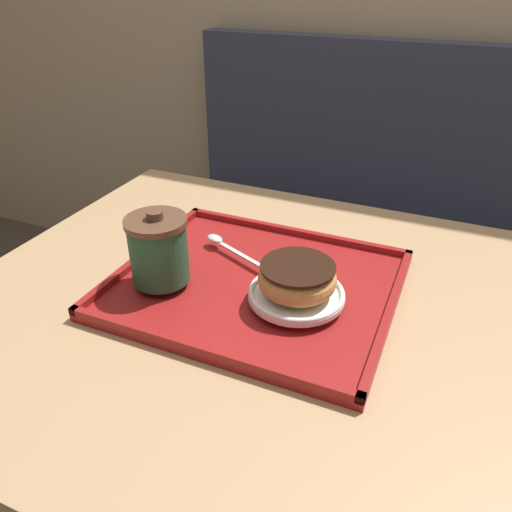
# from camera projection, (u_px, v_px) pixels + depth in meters

# --- Properties ---
(booth_bench) EXTENTS (1.16, 0.44, 1.00)m
(booth_bench) POSITION_uv_depth(u_px,v_px,m) (348.00, 260.00, 1.71)
(booth_bench) COLOR #33384C
(booth_bench) RESTS_ON ground_plane
(cafe_table) EXTENTS (0.91, 0.84, 0.73)m
(cafe_table) POSITION_uv_depth(u_px,v_px,m) (242.00, 376.00, 0.90)
(cafe_table) COLOR tan
(cafe_table) RESTS_ON ground_plane
(serving_tray) EXTENTS (0.45, 0.38, 0.02)m
(serving_tray) POSITION_uv_depth(u_px,v_px,m) (256.00, 285.00, 0.82)
(serving_tray) COLOR maroon
(serving_tray) RESTS_ON cafe_table
(coffee_cup_front) EXTENTS (0.10, 0.10, 0.12)m
(coffee_cup_front) POSITION_uv_depth(u_px,v_px,m) (159.00, 249.00, 0.78)
(coffee_cup_front) COLOR #235638
(coffee_cup_front) RESTS_ON serving_tray
(plate_with_chocolate_donut) EXTENTS (0.15, 0.15, 0.01)m
(plate_with_chocolate_donut) POSITION_uv_depth(u_px,v_px,m) (296.00, 294.00, 0.76)
(plate_with_chocolate_donut) COLOR white
(plate_with_chocolate_donut) RESTS_ON serving_tray
(donut_chocolate_glazed) EXTENTS (0.12, 0.12, 0.04)m
(donut_chocolate_glazed) POSITION_uv_depth(u_px,v_px,m) (297.00, 278.00, 0.75)
(donut_chocolate_glazed) COLOR tan
(donut_chocolate_glazed) RESTS_ON plate_with_chocolate_donut
(spoon) EXTENTS (0.14, 0.07, 0.01)m
(spoon) POSITION_uv_depth(u_px,v_px,m) (222.00, 243.00, 0.90)
(spoon) COLOR silver
(spoon) RESTS_ON serving_tray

